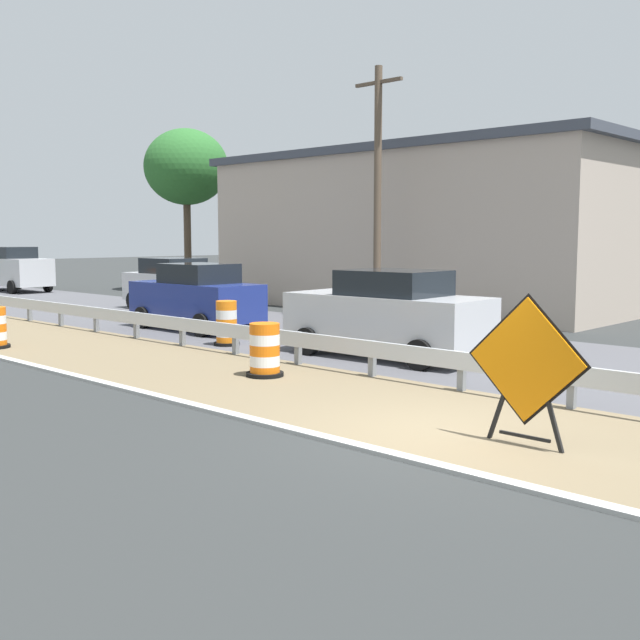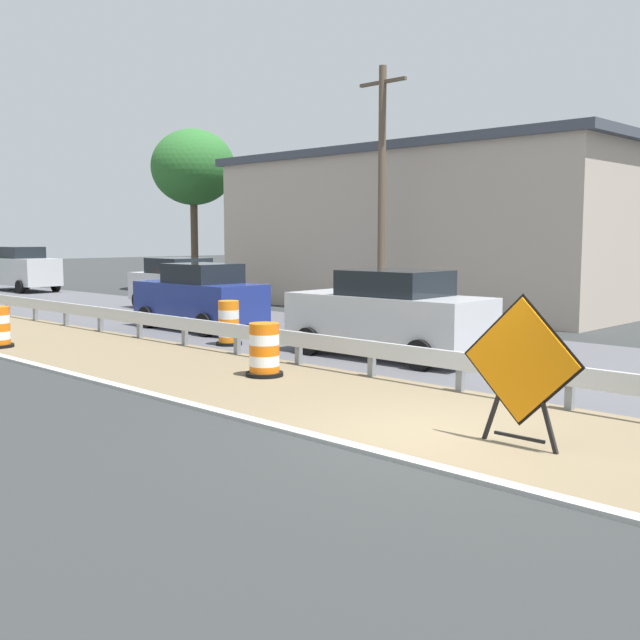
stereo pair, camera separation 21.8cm
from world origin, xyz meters
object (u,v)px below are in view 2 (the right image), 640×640
traffic_barrel_nearest (264,352)px  car_mid_far_lane (181,284)px  utility_pole_near (382,191)px  car_trailing_near_lane (22,269)px  car_lead_far_lane (389,314)px  car_trailing_far_lane (200,296)px  traffic_barrel_close (229,325)px  warning_sign_diamond (521,366)px

traffic_barrel_nearest → car_mid_far_lane: size_ratio=0.24×
car_mid_far_lane → utility_pole_near: size_ratio=0.54×
traffic_barrel_nearest → car_mid_far_lane: (6.83, 12.24, 0.49)m
car_trailing_near_lane → car_lead_far_lane: bearing=-9.2°
traffic_barrel_nearest → car_trailing_near_lane: car_trailing_near_lane is taller
car_lead_far_lane → car_mid_far_lane: size_ratio=1.09×
car_trailing_near_lane → car_mid_far_lane: bearing=-2.3°
utility_pole_near → car_trailing_far_lane: bearing=155.9°
traffic_barrel_nearest → car_trailing_far_lane: size_ratio=0.24×
car_mid_far_lane → traffic_barrel_close: bearing=-28.0°
traffic_barrel_nearest → car_trailing_near_lane: bearing=74.7°
car_trailing_far_lane → utility_pole_near: utility_pole_near is taller
utility_pole_near → traffic_barrel_close: bearing=-174.1°
car_lead_far_lane → utility_pole_near: 7.96m
car_mid_far_lane → car_trailing_far_lane: bearing=-30.0°
traffic_barrel_nearest → car_lead_far_lane: bearing=-4.7°
warning_sign_diamond → car_lead_far_lane: size_ratio=0.42×
warning_sign_diamond → car_trailing_near_lane: size_ratio=0.43×
traffic_barrel_close → car_mid_far_lane: size_ratio=0.26×
warning_sign_diamond → utility_pole_near: bearing=-133.4°
traffic_barrel_nearest → car_mid_far_lane: car_mid_far_lane is taller
warning_sign_diamond → car_mid_far_lane: 19.95m
traffic_barrel_close → car_trailing_far_lane: bearing=64.8°
car_trailing_near_lane → car_trailing_far_lane: size_ratio=1.08×
traffic_barrel_nearest → warning_sign_diamond: bearing=-99.6°
warning_sign_diamond → car_lead_far_lane: (4.52, 5.80, -0.07)m
warning_sign_diamond → traffic_barrel_nearest: bearing=-99.6°
warning_sign_diamond → car_mid_far_lane: (7.86, 18.33, -0.10)m
traffic_barrel_close → car_lead_far_lane: 4.31m
traffic_barrel_close → car_trailing_far_lane: size_ratio=0.26×
car_trailing_near_lane → car_lead_far_lane: car_trailing_near_lane is taller
warning_sign_diamond → traffic_barrel_close: size_ratio=1.79×
car_mid_far_lane → utility_pole_near: utility_pole_near is taller
warning_sign_diamond → utility_pole_near: (10.05, 10.59, 3.08)m
traffic_barrel_close → car_lead_far_lane: size_ratio=0.24×
traffic_barrel_close → car_lead_far_lane: bearing=-72.5°
car_lead_far_lane → car_mid_far_lane: car_lead_far_lane is taller
warning_sign_diamond → car_trailing_far_lane: (4.69, 12.98, -0.10)m
car_mid_far_lane → utility_pole_near: (2.19, -7.75, 3.18)m
traffic_barrel_close → car_lead_far_lane: car_lead_far_lane is taller
car_trailing_near_lane → car_trailing_far_lane: bearing=-11.6°
warning_sign_diamond → traffic_barrel_close: (3.24, 9.88, -0.56)m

